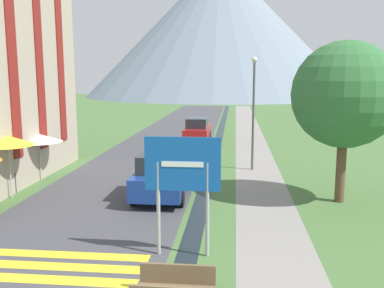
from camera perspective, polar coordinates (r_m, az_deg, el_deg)
name	(u,v)px	position (r m, az deg, el deg)	size (l,w,h in m)	color
ground_plane	(197,150)	(27.48, 0.63, -0.86)	(160.00, 160.00, 0.00)	#476B38
road	(179,130)	(37.58, -1.80, 1.87)	(6.40, 60.00, 0.01)	#424247
footpath	(248,131)	(37.28, 7.54, 1.73)	(2.20, 60.00, 0.01)	gray
drainage_channel	(221,131)	(37.28, 3.85, 1.79)	(0.60, 60.00, 0.00)	black
crosswalk_marking	(39,266)	(11.98, -19.74, -15.02)	(5.44, 1.84, 0.01)	yellow
mountain_distant	(220,28)	(100.08, 3.72, 15.17)	(60.28, 60.28, 30.41)	slate
road_sign	(183,176)	(11.22, -1.27, -4.28)	(2.00, 0.11, 3.23)	#9E9EA3
parked_car_near	(163,175)	(16.97, -3.95, -4.09)	(1.98, 4.14, 1.82)	navy
parked_car_far	(197,130)	(30.51, 0.72, 1.88)	(1.75, 4.56, 1.82)	#A31919
cafe_chair_far_right	(15,177)	(19.76, -22.55, -4.06)	(0.40, 0.40, 0.85)	black
cafe_umbrella_middle_yellow	(8,141)	(18.04, -23.32, 0.41)	(1.99, 1.99, 2.48)	#B7B2A8
cafe_umbrella_rear_white	(39,138)	(20.62, -19.74, 0.75)	(2.10, 2.10, 2.15)	#B7B2A8
person_standing_terrace	(11,169)	(18.96, -22.96, -3.10)	(0.32, 0.32, 1.74)	#282833
streetlamp	(254,105)	(21.72, 8.21, 5.22)	(0.28, 0.28, 5.68)	#515156
tree_by_path	(345,95)	(16.84, 19.73, 6.18)	(3.96, 3.96, 6.07)	brown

